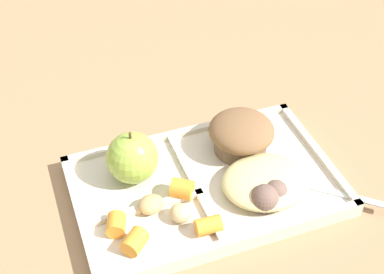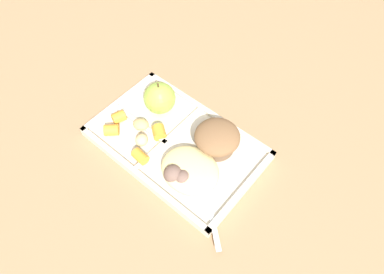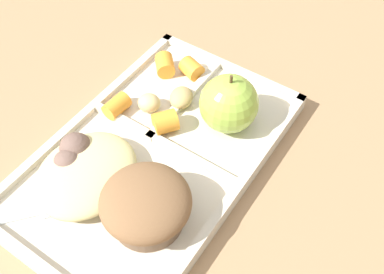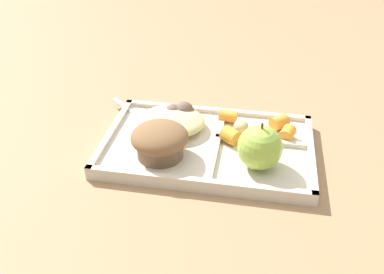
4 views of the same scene
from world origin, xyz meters
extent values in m
plane|color=#997551|center=(0.00, 0.00, 0.00)|extent=(6.00, 6.00, 0.00)
cube|color=beige|center=(0.00, 0.00, 0.01)|extent=(0.35, 0.22, 0.02)
cube|color=beige|center=(0.00, -0.11, 0.02)|extent=(0.35, 0.01, 0.01)
cube|color=beige|center=(0.00, 0.11, 0.02)|extent=(0.35, 0.01, 0.01)
cube|color=beige|center=(-0.17, 0.00, 0.02)|extent=(0.01, 0.22, 0.01)
cube|color=beige|center=(0.17, 0.00, 0.02)|extent=(0.01, 0.22, 0.01)
cube|color=beige|center=(-0.02, 0.00, 0.02)|extent=(0.01, 0.20, 0.01)
cube|color=beige|center=(-0.09, -0.02, 0.02)|extent=(0.16, 0.01, 0.01)
sphere|color=#93B742|center=(-0.09, 0.05, 0.05)|extent=(0.07, 0.07, 0.07)
cylinder|color=#4C381E|center=(-0.09, 0.05, 0.09)|extent=(0.00, 0.00, 0.01)
cylinder|color=brown|center=(0.07, 0.05, 0.03)|extent=(0.08, 0.08, 0.03)
ellipsoid|color=brown|center=(0.07, 0.05, 0.05)|extent=(0.09, 0.09, 0.04)
cylinder|color=orange|center=(-0.04, -0.01, 0.03)|extent=(0.04, 0.04, 0.03)
cylinder|color=orange|center=(-0.12, -0.07, 0.03)|extent=(0.04, 0.04, 0.02)
cylinder|color=orange|center=(-0.13, -0.04, 0.03)|extent=(0.03, 0.03, 0.02)
cylinder|color=orange|center=(-0.03, -0.08, 0.03)|extent=(0.03, 0.02, 0.02)
ellipsoid|color=tan|center=(-0.05, -0.05, 0.03)|extent=(0.04, 0.04, 0.02)
ellipsoid|color=tan|center=(-0.08, -0.02, 0.03)|extent=(0.04, 0.04, 0.02)
ellipsoid|color=#D6C684|center=(0.07, -0.04, 0.03)|extent=(0.12, 0.10, 0.03)
sphere|color=brown|center=(0.05, -0.07, 0.03)|extent=(0.04, 0.04, 0.04)
sphere|color=brown|center=(0.07, -0.06, 0.03)|extent=(0.03, 0.03, 0.03)
cube|color=silver|center=(0.17, -0.09, 0.02)|extent=(0.09, 0.08, 0.00)
cube|color=silver|center=(0.11, -0.04, 0.02)|extent=(0.04, 0.04, 0.00)
cylinder|color=silver|center=(0.10, -0.02, 0.02)|extent=(0.02, 0.02, 0.00)
cylinder|color=silver|center=(0.09, -0.02, 0.02)|extent=(0.02, 0.02, 0.00)
cylinder|color=silver|center=(0.09, -0.03, 0.02)|extent=(0.02, 0.02, 0.00)
camera|label=1|loc=(-0.20, -0.48, 0.57)|focal=52.15mm
camera|label=2|loc=(0.28, -0.28, 0.61)|focal=31.69mm
camera|label=3|loc=(0.23, 0.21, 0.43)|focal=41.37mm
camera|label=4|loc=(-0.08, 0.58, 0.43)|focal=39.24mm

